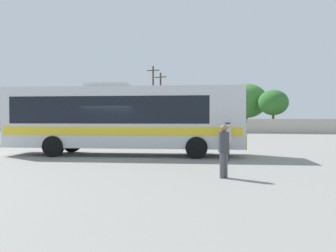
{
  "coord_description": "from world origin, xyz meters",
  "views": [
    {
      "loc": [
        6.47,
        -16.76,
        1.94
      ],
      "look_at": [
        1.96,
        4.1,
        1.43
      ],
      "focal_mm": 37.25,
      "sensor_mm": 36.0,
      "label": 1
    }
  ],
  "objects_px": {
    "utility_pole_far": "(161,101)",
    "roadside_tree_left": "(116,103)",
    "utility_pole_near": "(153,97)",
    "roadside_tree_midleft": "(206,104)",
    "coach_bus_silver_yellow": "(122,117)",
    "parked_car_leftmost_black": "(86,127)",
    "parked_car_third_dark_blue": "(184,128)",
    "roadside_tree_midright": "(247,101)",
    "passenger_waiting_on_apron": "(224,148)",
    "attendant_by_bus_door": "(228,139)",
    "roadside_tree_right": "(273,103)",
    "parked_car_second_maroon": "(136,127)"
  },
  "relations": [
    {
      "from": "parked_car_third_dark_blue",
      "to": "roadside_tree_left",
      "type": "relative_size",
      "value": 0.74
    },
    {
      "from": "coach_bus_silver_yellow",
      "to": "roadside_tree_midright",
      "type": "relative_size",
      "value": 1.83
    },
    {
      "from": "attendant_by_bus_door",
      "to": "parked_car_third_dark_blue",
      "type": "relative_size",
      "value": 0.38
    },
    {
      "from": "passenger_waiting_on_apron",
      "to": "utility_pole_near",
      "type": "height_order",
      "value": "utility_pole_near"
    },
    {
      "from": "parked_car_second_maroon",
      "to": "roadside_tree_midleft",
      "type": "height_order",
      "value": "roadside_tree_midleft"
    },
    {
      "from": "coach_bus_silver_yellow",
      "to": "roadside_tree_midleft",
      "type": "bearing_deg",
      "value": 87.99
    },
    {
      "from": "parked_car_leftmost_black",
      "to": "parked_car_third_dark_blue",
      "type": "xyz_separation_m",
      "value": [
        12.35,
        -0.25,
        -0.01
      ]
    },
    {
      "from": "parked_car_leftmost_black",
      "to": "attendant_by_bus_door",
      "type": "bearing_deg",
      "value": -52.57
    },
    {
      "from": "coach_bus_silver_yellow",
      "to": "roadside_tree_left",
      "type": "height_order",
      "value": "roadside_tree_left"
    },
    {
      "from": "parked_car_second_maroon",
      "to": "utility_pole_near",
      "type": "relative_size",
      "value": 0.47
    },
    {
      "from": "parked_car_leftmost_black",
      "to": "roadside_tree_midright",
      "type": "bearing_deg",
      "value": 28.23
    },
    {
      "from": "parked_car_leftmost_black",
      "to": "parked_car_third_dark_blue",
      "type": "height_order",
      "value": "parked_car_leftmost_black"
    },
    {
      "from": "parked_car_leftmost_black",
      "to": "utility_pole_far",
      "type": "bearing_deg",
      "value": 42.54
    },
    {
      "from": "parked_car_third_dark_blue",
      "to": "utility_pole_far",
      "type": "distance_m",
      "value": 9.37
    },
    {
      "from": "utility_pole_near",
      "to": "utility_pole_far",
      "type": "bearing_deg",
      "value": -39.86
    },
    {
      "from": "passenger_waiting_on_apron",
      "to": "roadside_tree_right",
      "type": "relative_size",
      "value": 0.31
    },
    {
      "from": "coach_bus_silver_yellow",
      "to": "parked_car_leftmost_black",
      "type": "distance_m",
      "value": 26.14
    },
    {
      "from": "utility_pole_far",
      "to": "roadside_tree_midright",
      "type": "distance_m",
      "value": 12.16
    },
    {
      "from": "parked_car_leftmost_black",
      "to": "utility_pole_near",
      "type": "relative_size",
      "value": 0.48
    },
    {
      "from": "utility_pole_far",
      "to": "roadside_tree_midleft",
      "type": "distance_m",
      "value": 6.33
    },
    {
      "from": "roadside_tree_left",
      "to": "roadside_tree_midleft",
      "type": "xyz_separation_m",
      "value": [
        14.01,
        -2.08,
        -0.28
      ]
    },
    {
      "from": "parked_car_second_maroon",
      "to": "roadside_tree_midright",
      "type": "relative_size",
      "value": 0.65
    },
    {
      "from": "coach_bus_silver_yellow",
      "to": "parked_car_third_dark_blue",
      "type": "height_order",
      "value": "coach_bus_silver_yellow"
    },
    {
      "from": "attendant_by_bus_door",
      "to": "utility_pole_near",
      "type": "relative_size",
      "value": 0.19
    },
    {
      "from": "roadside_tree_midleft",
      "to": "roadside_tree_midright",
      "type": "distance_m",
      "value": 5.88
    },
    {
      "from": "coach_bus_silver_yellow",
      "to": "parked_car_third_dark_blue",
      "type": "bearing_deg",
      "value": 91.38
    },
    {
      "from": "roadside_tree_left",
      "to": "roadside_tree_right",
      "type": "bearing_deg",
      "value": -8.19
    },
    {
      "from": "roadside_tree_midleft",
      "to": "parked_car_third_dark_blue",
      "type": "bearing_deg",
      "value": -100.59
    },
    {
      "from": "utility_pole_near",
      "to": "roadside_tree_left",
      "type": "relative_size",
      "value": 1.51
    },
    {
      "from": "coach_bus_silver_yellow",
      "to": "passenger_waiting_on_apron",
      "type": "height_order",
      "value": "coach_bus_silver_yellow"
    },
    {
      "from": "utility_pole_near",
      "to": "roadside_tree_midleft",
      "type": "relative_size",
      "value": 1.74
    },
    {
      "from": "coach_bus_silver_yellow",
      "to": "parked_car_third_dark_blue",
      "type": "relative_size",
      "value": 2.71
    },
    {
      "from": "attendant_by_bus_door",
      "to": "utility_pole_far",
      "type": "relative_size",
      "value": 0.21
    },
    {
      "from": "utility_pole_far",
      "to": "roadside_tree_left",
      "type": "distance_m",
      "value": 8.57
    },
    {
      "from": "passenger_waiting_on_apron",
      "to": "roadside_tree_left",
      "type": "distance_m",
      "value": 43.41
    },
    {
      "from": "utility_pole_near",
      "to": "utility_pole_far",
      "type": "distance_m",
      "value": 1.87
    },
    {
      "from": "coach_bus_silver_yellow",
      "to": "parked_car_second_maroon",
      "type": "bearing_deg",
      "value": 105.61
    },
    {
      "from": "parked_car_third_dark_blue",
      "to": "utility_pole_near",
      "type": "relative_size",
      "value": 0.49
    },
    {
      "from": "attendant_by_bus_door",
      "to": "parked_car_second_maroon",
      "type": "distance_m",
      "value": 27.02
    },
    {
      "from": "parked_car_third_dark_blue",
      "to": "passenger_waiting_on_apron",
      "type": "bearing_deg",
      "value": -77.89
    },
    {
      "from": "utility_pole_far",
      "to": "roadside_tree_right",
      "type": "height_order",
      "value": "utility_pole_far"
    },
    {
      "from": "roadside_tree_right",
      "to": "utility_pole_near",
      "type": "bearing_deg",
      "value": 176.57
    },
    {
      "from": "attendant_by_bus_door",
      "to": "roadside_tree_right",
      "type": "relative_size",
      "value": 0.31
    },
    {
      "from": "roadside_tree_right",
      "to": "parked_car_second_maroon",
      "type": "bearing_deg",
      "value": -156.77
    },
    {
      "from": "parked_car_third_dark_blue",
      "to": "roadside_tree_midright",
      "type": "bearing_deg",
      "value": 56.22
    },
    {
      "from": "roadside_tree_midleft",
      "to": "roadside_tree_midright",
      "type": "xyz_separation_m",
      "value": [
        5.53,
        1.94,
        0.41
      ]
    },
    {
      "from": "parked_car_leftmost_black",
      "to": "utility_pole_near",
      "type": "bearing_deg",
      "value": 52.18
    },
    {
      "from": "attendant_by_bus_door",
      "to": "parked_car_third_dark_blue",
      "type": "distance_m",
      "value": 24.47
    },
    {
      "from": "passenger_waiting_on_apron",
      "to": "roadside_tree_midright",
      "type": "bearing_deg",
      "value": 88.38
    },
    {
      "from": "roadside_tree_midleft",
      "to": "roadside_tree_midright",
      "type": "relative_size",
      "value": 0.79
    }
  ]
}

